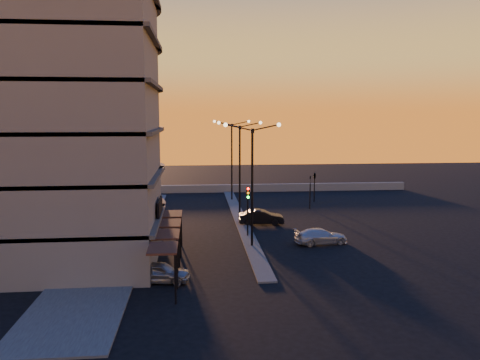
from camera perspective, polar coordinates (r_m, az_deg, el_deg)
name	(u,v)px	position (r m, az deg, el deg)	size (l,w,h in m)	color
ground	(252,247)	(36.42, 1.47, -8.13)	(120.00, 120.00, 0.00)	black
sidewalk_west	(121,236)	(40.50, -14.26, -6.64)	(5.00, 40.00, 0.12)	#444542
median	(240,218)	(46.04, -0.03, -4.64)	(1.20, 36.00, 0.12)	#444542
parapet	(243,188)	(61.81, 0.42, -1.00)	(44.00, 0.50, 1.00)	slate
building	(57,89)	(36.17, -21.46, 10.30)	(14.35, 17.08, 25.00)	slate
streetlamp_near	(252,175)	(35.29, 1.50, 0.63)	(4.32, 0.32, 9.51)	black
streetlamp_mid	(240,162)	(45.17, -0.03, 2.23)	(4.32, 0.32, 9.51)	black
streetlamp_far	(232,154)	(55.09, -1.01, 3.25)	(4.32, 0.32, 9.51)	black
traffic_light_main	(248,203)	(38.53, 0.97, -2.82)	(0.28, 0.44, 4.25)	black
signal_east_a	(310,191)	(50.91, 8.54, -1.38)	(0.13, 0.16, 3.60)	black
signal_east_b	(315,176)	(54.95, 9.08, 0.52)	(0.42, 1.99, 3.60)	black
car_hatchback	(160,272)	(29.25, -9.77, -11.01)	(1.48, 3.69, 1.26)	#95979C
car_sedan	(261,217)	(43.51, 2.62, -4.55)	(1.45, 4.16, 1.37)	black
car_wagon	(321,236)	(37.61, 9.84, -6.77)	(1.70, 4.18, 1.21)	silver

